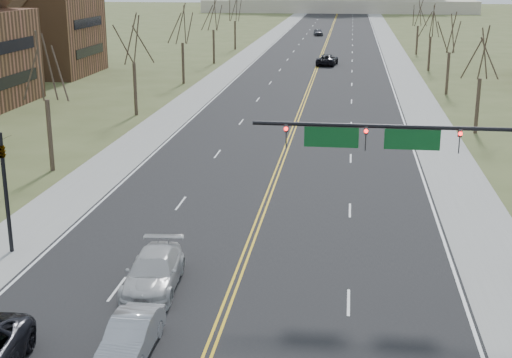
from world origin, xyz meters
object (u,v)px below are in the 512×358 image
(signal_left, at_px, (5,179))
(car_sb_inner_lead, at_px, (131,336))
(car_far_nb, at_px, (327,60))
(car_far_sb, at_px, (318,32))
(car_sb_inner_second, at_px, (154,272))
(signal_mast, at_px, (410,150))

(signal_left, distance_m, car_sb_inner_lead, 12.73)
(car_far_nb, height_order, car_far_sb, car_far_nb)
(car_sb_inner_second, bearing_deg, car_far_nb, 82.38)
(car_sb_inner_lead, height_order, car_sb_inner_second, car_sb_inner_second)
(signal_left, xyz_separation_m, car_sb_inner_second, (8.09, -3.22, -2.92))
(signal_left, bearing_deg, car_sb_inner_lead, -44.84)
(car_far_nb, distance_m, car_far_sb, 49.99)
(car_sb_inner_lead, xyz_separation_m, car_far_nb, (4.09, 83.48, 0.09))
(car_sb_inner_lead, relative_size, car_far_nb, 0.75)
(signal_mast, height_order, car_sb_inner_lead, signal_mast)
(signal_mast, height_order, car_sb_inner_second, signal_mast)
(signal_left, bearing_deg, signal_mast, -0.00)
(signal_mast, relative_size, signal_left, 2.02)
(signal_mast, xyz_separation_m, car_sb_inner_lead, (-10.18, -8.72, -5.05))
(car_sb_inner_second, relative_size, car_far_nb, 0.94)
(signal_mast, bearing_deg, car_far_sb, 94.48)
(signal_mast, xyz_separation_m, car_far_sb, (-9.76, 124.62, -4.99))
(car_far_nb, xyz_separation_m, car_far_sb, (-3.68, 49.86, -0.04))
(car_far_nb, bearing_deg, car_far_sb, -78.52)
(car_sb_inner_lead, distance_m, car_far_nb, 83.58)
(car_sb_inner_lead, distance_m, car_far_sb, 133.34)
(signal_mast, distance_m, signal_left, 19.06)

